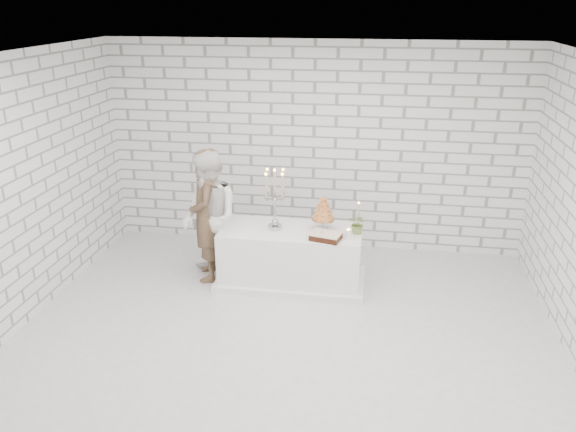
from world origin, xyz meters
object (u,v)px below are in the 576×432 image
object	(u,v)px
groom	(206,216)
cake_table	(291,256)
bride	(209,218)
candelabra	(275,199)
croquembouche	(323,213)

from	to	relation	value
groom	cake_table	bearing A→B (deg)	74.01
groom	bride	size ratio (longest dim) A/B	1.00
bride	candelabra	world-z (taller)	bride
cake_table	groom	bearing A→B (deg)	-178.45
cake_table	groom	world-z (taller)	groom
bride	croquembouche	xyz separation A→B (m)	(1.45, 0.16, 0.10)
cake_table	groom	xyz separation A→B (m)	(-1.11, -0.03, 0.51)
candelabra	croquembouche	world-z (taller)	candelabra
groom	croquembouche	distance (m)	1.52
cake_table	bride	world-z (taller)	bride
groom	croquembouche	size ratio (longest dim) A/B	3.86
bride	groom	bearing A→B (deg)	-174.18
bride	croquembouche	world-z (taller)	bride
cake_table	groom	distance (m)	1.22
groom	bride	xyz separation A→B (m)	(0.07, -0.07, -0.00)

